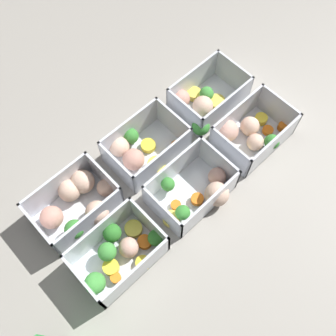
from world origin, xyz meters
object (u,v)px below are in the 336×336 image
Objects in this scene: container_far_left at (249,133)px; container_far_right at (119,253)px; container_near_center at (140,149)px; container_near_right at (77,203)px; container_far_center at (197,191)px; container_near_left at (203,102)px.

container_far_left is 0.37m from container_far_right.
container_far_right is (0.18, 0.14, 0.00)m from container_near_center.
container_near_right is 0.13m from container_far_right.
container_far_left is (-0.20, 0.13, -0.00)m from container_near_center.
container_far_left and container_far_center have the same top height.
container_near_left is at bearing -84.24° from container_far_left.
container_far_left is at bearing -174.12° from container_far_center.
container_near_left is 0.38m from container_far_right.
container_near_center is 0.15m from container_far_center.
container_near_right is 0.39m from container_far_left.
container_near_right is (0.36, -0.00, 0.00)m from container_near_left.
container_far_left is at bearing 160.94° from container_near_right.
container_far_center is (0.17, 0.14, 0.00)m from container_near_left.
container_far_left is 0.97× the size of container_far_right.
container_near_left and container_far_center have the same top height.
container_far_left and container_far_right have the same top height.
container_near_left is 1.00× the size of container_far_right.
container_near_right is 1.02× the size of container_far_right.
container_far_right is at bearing 38.31° from container_near_center.
container_near_left is 1.03× the size of container_far_left.
container_near_left and container_far_left have the same top height.
container_near_center is 0.22m from container_far_right.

